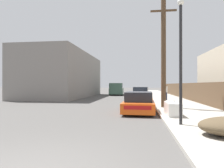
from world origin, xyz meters
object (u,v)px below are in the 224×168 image
(utility_pole, at_px, (164,52))
(pedestrian, at_px, (166,92))
(discarded_fridge, at_px, (173,109))
(pickup_truck, at_px, (117,89))
(car_parked_mid, at_px, (141,93))
(street_lamp, at_px, (181,52))
(parked_sports_car_red, at_px, (139,103))

(utility_pole, xyz_separation_m, pedestrian, (1.03, 6.72, -3.01))
(utility_pole, bearing_deg, discarded_fridge, -89.80)
(pickup_truck, distance_m, utility_pole, 18.59)
(discarded_fridge, xyz_separation_m, car_parked_mid, (-1.49, 13.01, 0.21))
(car_parked_mid, distance_m, pedestrian, 3.62)
(discarded_fridge, bearing_deg, pickup_truck, 103.39)
(utility_pole, bearing_deg, pickup_truck, 106.75)
(pickup_truck, relative_size, utility_pole, 0.70)
(discarded_fridge, distance_m, utility_pole, 5.10)
(utility_pole, distance_m, street_lamp, 6.21)
(discarded_fridge, xyz_separation_m, street_lamp, (-0.08, -2.44, 2.55))
(car_parked_mid, height_order, street_lamp, street_lamp)
(car_parked_mid, height_order, pedestrian, pedestrian)
(parked_sports_car_red, distance_m, utility_pole, 4.23)
(parked_sports_car_red, xyz_separation_m, pedestrian, (2.74, 8.57, 0.39))
(pickup_truck, bearing_deg, parked_sports_car_red, 98.16)
(utility_pole, relative_size, pedestrian, 4.56)
(car_parked_mid, distance_m, street_lamp, 15.68)
(parked_sports_car_red, bearing_deg, discarded_fridge, -45.05)
(parked_sports_car_red, height_order, pedestrian, pedestrian)
(utility_pole, bearing_deg, parked_sports_car_red, -132.79)
(discarded_fridge, relative_size, pedestrian, 1.04)
(pickup_truck, relative_size, street_lamp, 1.06)
(car_parked_mid, height_order, utility_pole, utility_pole)
(car_parked_mid, xyz_separation_m, utility_pole, (1.48, -9.31, 3.31))
(parked_sports_car_red, bearing_deg, pickup_truck, 102.46)
(parked_sports_car_red, distance_m, car_parked_mid, 11.16)
(discarded_fridge, bearing_deg, street_lamp, -92.50)
(parked_sports_car_red, height_order, pickup_truck, pickup_truck)
(parked_sports_car_red, xyz_separation_m, utility_pole, (1.71, 1.85, 3.40))
(street_lamp, relative_size, pedestrian, 3.03)
(discarded_fridge, xyz_separation_m, parked_sports_car_red, (-1.72, 1.85, 0.12))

